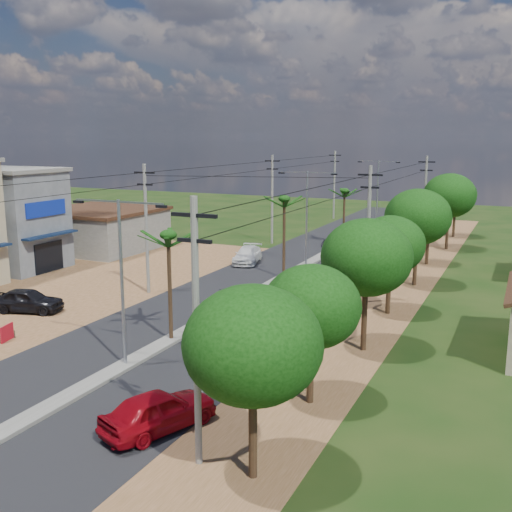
{
  "coord_description": "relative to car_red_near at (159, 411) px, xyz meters",
  "views": [
    {
      "loc": [
        16.91,
        -21.87,
        10.78
      ],
      "look_at": [
        0.61,
        13.54,
        3.0
      ],
      "focal_mm": 42.0,
      "sensor_mm": 36.0,
      "label": 1
    }
  ],
  "objects": [
    {
      "name": "palm_median_near",
      "position": [
        -5.0,
        8.62,
        4.76
      ],
      "size": [
        2.0,
        2.0,
        6.15
      ],
      "color": "black",
      "rests_on": "ground"
    },
    {
      "name": "palm_median_far",
      "position": [
        -5.0,
        40.62,
        4.49
      ],
      "size": [
        2.0,
        2.0,
        5.85
      ],
      "color": "black",
      "rests_on": "ground"
    },
    {
      "name": "tree_east_d",
      "position": [
        4.4,
        18.62,
        3.57
      ],
      "size": [
        4.2,
        4.2,
        6.13
      ],
      "color": "black",
      "rests_on": "ground"
    },
    {
      "name": "car_silver_mid",
      "position": [
        -0.03,
        15.24,
        -0.1
      ],
      "size": [
        1.48,
        4.08,
        1.34
      ],
      "primitive_type": "imported",
      "rotation": [
        0.0,
        0.0,
        3.13
      ],
      "color": "gray",
      "rests_on": "ground"
    },
    {
      "name": "tree_east_c",
      "position": [
        4.7,
        11.62,
        4.09
      ],
      "size": [
        4.6,
        4.6,
        6.83
      ],
      "color": "black",
      "rests_on": "ground"
    },
    {
      "name": "moto_rider_west_b",
      "position": [
        -6.2,
        38.7,
        -0.29
      ],
      "size": [
        0.93,
        1.65,
        0.95
      ],
      "primitive_type": "imported",
      "rotation": [
        0.0,
        0.0,
        -0.32
      ],
      "color": "black",
      "rests_on": "ground"
    },
    {
      "name": "ground",
      "position": [
        -5.0,
        4.62,
        -0.77
      ],
      "size": [
        160.0,
        160.0,
        0.0
      ],
      "primitive_type": "plane",
      "color": "black",
      "rests_on": "ground"
    },
    {
      "name": "utility_pole_e_a",
      "position": [
        2.5,
        -1.38,
        3.99
      ],
      "size": [
        1.6,
        0.24,
        9.0
      ],
      "color": "#605E56",
      "rests_on": "ground"
    },
    {
      "name": "utility_pole_w_c",
      "position": [
        -12.0,
        38.62,
        3.99
      ],
      "size": [
        1.6,
        0.24,
        9.0
      ],
      "color": "#605E56",
      "rests_on": "ground"
    },
    {
      "name": "utility_pole_e_c",
      "position": [
        2.5,
        42.62,
        3.99
      ],
      "size": [
        1.6,
        0.24,
        9.0
      ],
      "color": "#605E56",
      "rests_on": "ground"
    },
    {
      "name": "streetlight_near",
      "position": [
        -5.0,
        4.62,
        4.01
      ],
      "size": [
        5.1,
        0.18,
        8.0
      ],
      "color": "gray",
      "rests_on": "ground"
    },
    {
      "name": "low_shed",
      "position": [
        -26.0,
        28.62,
        1.19
      ],
      "size": [
        10.4,
        10.4,
        3.95
      ],
      "color": "#605E56",
      "rests_on": "ground"
    },
    {
      "name": "utility_pole_w_d",
      "position": [
        -12.0,
        59.62,
        3.99
      ],
      "size": [
        1.6,
        0.24,
        9.0
      ],
      "color": "#605E56",
      "rests_on": "ground"
    },
    {
      "name": "dirt_shoulder_east",
      "position": [
        3.5,
        19.62,
        -0.76
      ],
      "size": [
        5.0,
        90.0,
        0.03
      ],
      "primitive_type": "cube",
      "color": "brown",
      "rests_on": "ground"
    },
    {
      "name": "streetlight_mid",
      "position": [
        -5.0,
        29.62,
        4.01
      ],
      "size": [
        5.1,
        0.18,
        8.0
      ],
      "color": "gray",
      "rests_on": "ground"
    },
    {
      "name": "streetlight_far",
      "position": [
        -5.0,
        54.62,
        4.01
      ],
      "size": [
        5.1,
        0.18,
        8.0
      ],
      "color": "gray",
      "rests_on": "ground"
    },
    {
      "name": "car_white_far",
      "position": [
        -10.0,
        28.61,
        -0.08
      ],
      "size": [
        3.02,
        5.11,
        1.39
      ],
      "primitive_type": "imported",
      "rotation": [
        0.0,
        0.0,
        0.24
      ],
      "color": "silver",
      "rests_on": "ground"
    },
    {
      "name": "road",
      "position": [
        -5.0,
        19.62,
        -0.75
      ],
      "size": [
        12.0,
        110.0,
        0.04
      ],
      "primitive_type": "cube",
      "color": "black",
      "rests_on": "ground"
    },
    {
      "name": "roadside_sign",
      "position": [
        -13.0,
        4.96,
        -0.31
      ],
      "size": [
        0.33,
        1.09,
        0.92
      ],
      "rotation": [
        0.0,
        0.0,
        0.24
      ],
      "color": "maroon",
      "rests_on": "ground"
    },
    {
      "name": "tree_east_e",
      "position": [
        4.6,
        26.62,
        4.32
      ],
      "size": [
        4.8,
        4.8,
        7.14
      ],
      "color": "black",
      "rests_on": "ground"
    },
    {
      "name": "dirt_lot_west",
      "position": [
        -20.0,
        12.62,
        -0.75
      ],
      "size": [
        18.0,
        46.0,
        0.04
      ],
      "primitive_type": "cube",
      "color": "brown",
      "rests_on": "ground"
    },
    {
      "name": "utility_pole_w_b",
      "position": [
        -12.0,
        16.62,
        3.99
      ],
      "size": [
        1.6,
        0.24,
        9.0
      ],
      "color": "#605E56",
      "rests_on": "ground"
    },
    {
      "name": "car_parked_dark",
      "position": [
        -16.08,
        9.49,
        -0.03
      ],
      "size": [
        4.69,
        2.91,
        1.49
      ],
      "primitive_type": "imported",
      "rotation": [
        0.0,
        0.0,
        1.85
      ],
      "color": "black",
      "rests_on": "ground"
    },
    {
      "name": "shophouse_grey",
      "position": [
        -26.98,
        18.62,
        3.39
      ],
      "size": [
        9.0,
        6.4,
        8.3
      ],
      "color": "#4F5357",
      "rests_on": "ground"
    },
    {
      "name": "tree_east_b",
      "position": [
        4.3,
        4.62,
        3.34
      ],
      "size": [
        4.0,
        4.0,
        5.83
      ],
      "color": "black",
      "rests_on": "ground"
    },
    {
      "name": "utility_pole_e_b",
      "position": [
        2.5,
        20.62,
        3.99
      ],
      "size": [
        1.6,
        0.24,
        9.0
      ],
      "color": "#605E56",
      "rests_on": "ground"
    },
    {
      "name": "tree_east_f",
      "position": [
        4.2,
        34.62,
        3.12
      ],
      "size": [
        3.8,
        3.8,
        5.52
      ],
      "color": "black",
      "rests_on": "ground"
    },
    {
      "name": "palm_median_mid",
      "position": [
        -5.0,
        24.62,
        5.13
      ],
      "size": [
        2.0,
        2.0,
        6.55
      ],
      "color": "black",
      "rests_on": "ground"
    },
    {
      "name": "car_red_near",
      "position": [
        0.0,
        0.0,
        0.0
      ],
      "size": [
        3.37,
        4.88,
        1.54
      ],
      "primitive_type": "imported",
      "rotation": [
        0.0,
        0.0,
        2.76
      ],
      "color": "maroon",
      "rests_on": "ground"
    },
    {
      "name": "tree_east_a",
      "position": [
        4.5,
        -1.38,
        3.72
      ],
      "size": [
        4.4,
        4.4,
        6.37
      ],
      "color": "black",
      "rests_on": "ground"
    },
    {
      "name": "tree_east_g",
      "position": [
        4.8,
        42.62,
        4.47
      ],
      "size": [
        5.0,
        5.0,
        7.38
      ],
      "color": "black",
      "rests_on": "ground"
    },
    {
      "name": "moto_rider_west_a",
      "position": [
        -6.2,
        16.93,
        -0.32
      ],
      "size": [
        1.26,
        1.83,
        0.91
      ],
      "primitive_type": "imported",
      "rotation": [
        0.0,
        0.0,
        0.42
      ],
      "color": "black",
      "rests_on": "ground"
    },
    {
      "name": "tree_east_h",
      "position": [
        4.5,
        50.62,
        3.87
      ],
      "size": [
        4.4,
        4.4,
        6.52
      ],
      "color": "black",
      "rests_on": "ground"
    },
    {
      "name": "moto_rider_east",
      "position": [
        0.2,
        0.87,
        -0.35
      ],
      "size": [
        0.93,
        1.69,
        0.84
      ],
      "primitive_type": "imported",
      "rotation": [
        0.0,
        0.0,
        2.9
      ],
      "color": "black",
      "rests_on": "ground"
    },
    {
      "name": "median",
      "position": [
        -5.0,
        22.62,
        -0.68
      ],
      "size": [
        1.0,
        90.0,
        0.18
      ],
      "primitive_type": "cube",
      "color": "#605E56",
      "rests_on": "ground"
    }
  ]
}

